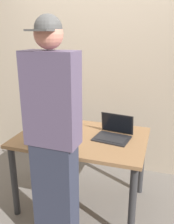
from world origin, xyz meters
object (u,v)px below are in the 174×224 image
at_px(beer_bottle_brown, 69,117).
at_px(beer_bottle_green, 57,117).
at_px(laptop, 114,133).
at_px(coffee_mug, 32,138).
at_px(person_figure, 54,143).

bearing_deg(beer_bottle_brown, beer_bottle_green, -145.97).
distance_m(laptop, beer_bottle_brown, 0.52).
xyz_separation_m(beer_bottle_brown, coffee_mug, (-0.18, -0.47, -0.06)).
height_order(beer_bottle_brown, coffee_mug, beer_bottle_brown).
bearing_deg(person_figure, beer_bottle_brown, 103.39).
xyz_separation_m(beer_bottle_brown, person_figure, (0.18, -0.76, 0.07)).
xyz_separation_m(laptop, coffee_mug, (-0.68, -0.36, 0.00)).
distance_m(beer_bottle_brown, coffee_mug, 0.51).
relative_size(laptop, coffee_mug, 3.10).
distance_m(laptop, beer_bottle_green, 0.62).
xyz_separation_m(laptop, beer_bottle_green, (-0.61, 0.04, 0.08)).
height_order(beer_bottle_green, coffee_mug, beer_bottle_green).
xyz_separation_m(laptop, beer_bottle_brown, (-0.50, 0.12, 0.07)).
height_order(beer_bottle_brown, person_figure, person_figure).
bearing_deg(laptop, beer_bottle_green, 176.07).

